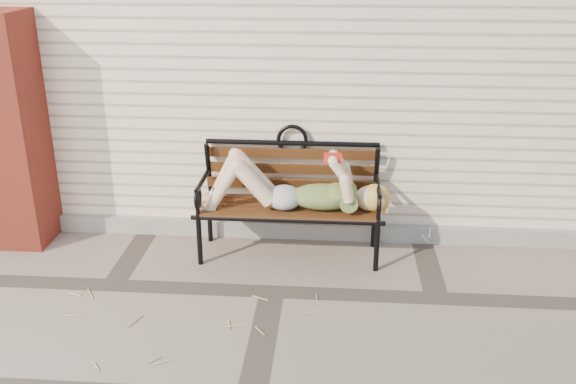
{
  "coord_description": "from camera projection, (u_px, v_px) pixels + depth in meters",
  "views": [
    {
      "loc": [
        0.46,
        -4.26,
        2.53
      ],
      "look_at": [
        0.09,
        0.48,
        0.64
      ],
      "focal_mm": 40.0,
      "sensor_mm": 36.0,
      "label": 1
    }
  ],
  "objects": [
    {
      "name": "house_wall",
      "position": [
        298.0,
        36.0,
        7.14
      ],
      "size": [
        8.0,
        4.0,
        3.0
      ],
      "primitive_type": "cube",
      "color": "beige",
      "rests_on": "ground"
    },
    {
      "name": "reading_woman",
      "position": [
        291.0,
        187.0,
        5.23
      ],
      "size": [
        1.55,
        0.35,
        0.49
      ],
      "color": "#093440",
      "rests_on": "ground"
    },
    {
      "name": "brick_pillar",
      "position": [
        9.0,
        132.0,
        5.41
      ],
      "size": [
        0.5,
        0.5,
        2.0
      ],
      "primitive_type": "cube",
      "color": "#AE3827",
      "rests_on": "ground"
    },
    {
      "name": "garden_bench",
      "position": [
        290.0,
        186.0,
        5.36
      ],
      "size": [
        1.64,
        0.65,
        1.06
      ],
      "color": "black",
      "rests_on": "ground"
    },
    {
      "name": "ground",
      "position": [
        272.0,
        292.0,
        4.92
      ],
      "size": [
        80.0,
        80.0,
        0.0
      ],
      "primitive_type": "plane",
      "color": "#78675C",
      "rests_on": "ground"
    },
    {
      "name": "foundation_strip",
      "position": [
        283.0,
        229.0,
        5.79
      ],
      "size": [
        8.0,
        0.1,
        0.15
      ],
      "primitive_type": "cube",
      "color": "#9B968C",
      "rests_on": "ground"
    },
    {
      "name": "straw_scatter",
      "position": [
        111.0,
        360.0,
        4.12
      ],
      "size": [
        3.04,
        1.69,
        0.01
      ],
      "color": "tan",
      "rests_on": "ground"
    }
  ]
}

